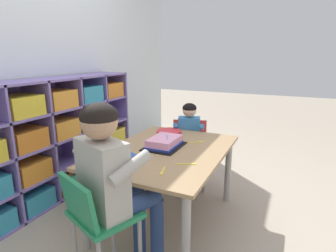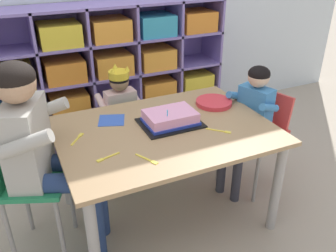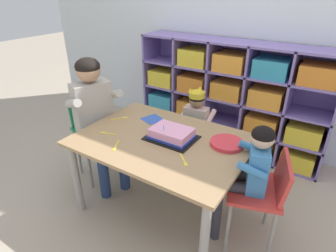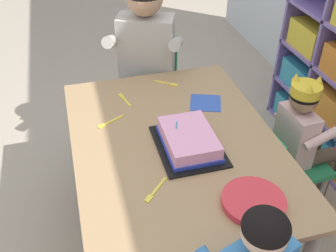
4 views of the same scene
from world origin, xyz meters
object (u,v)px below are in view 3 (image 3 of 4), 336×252
classroom_chair_blue (192,138)px  child_with_crown (198,118)px  fork_near_child_seat (107,133)px  fork_near_cake_tray (116,146)px  activity_table (162,149)px  adult_helper_seated (96,109)px  paper_plate_stack (227,143)px  birthday_cake_on_tray (172,134)px  fork_at_table_front_edge (184,160)px  classroom_chair_adult_side (94,128)px  classroom_chair_guest_side (262,189)px  guest_at_table_side (248,170)px  fork_beside_plate_stack (121,118)px

classroom_chair_blue → child_with_crown: size_ratio=0.72×
fork_near_child_seat → fork_near_cake_tray: bearing=-44.4°
activity_table → fork_near_child_seat: 0.42m
adult_helper_seated → paper_plate_stack: (1.07, 0.15, -0.05)m
adult_helper_seated → birthday_cake_on_tray: 0.71m
activity_table → birthday_cake_on_tray: 0.13m
fork_at_table_front_edge → fork_near_cake_tray: 0.48m
fork_at_table_front_edge → fork_near_child_seat: size_ratio=0.88×
classroom_chair_adult_side → adult_helper_seated: adult_helper_seated is taller
activity_table → classroom_chair_guest_side: bearing=6.2°
fork_at_table_front_edge → classroom_chair_adult_side: bearing=33.0°
birthday_cake_on_tray → fork_near_child_seat: (-0.43, -0.19, -0.03)m
child_with_crown → paper_plate_stack: (0.48, -0.51, 0.14)m
adult_helper_seated → fork_near_cake_tray: 0.53m
activity_table → birthday_cake_on_tray: (0.05, 0.04, 0.11)m
activity_table → classroom_chair_adult_side: bearing=175.7°
activity_table → fork_near_child_seat: size_ratio=9.39×
birthday_cake_on_tray → adult_helper_seated: bearing=-177.8°
classroom_chair_blue → fork_near_child_seat: (-0.32, -0.72, 0.28)m
guest_at_table_side → paper_plate_stack: size_ratio=3.82×
fork_near_child_seat → activity_table: bearing=7.0°
classroom_chair_blue → classroom_chair_guest_side: bearing=143.0°
activity_table → fork_near_cake_tray: fork_near_cake_tray is taller
classroom_chair_guest_side → paper_plate_stack: 0.36m
fork_near_child_seat → fork_beside_plate_stack: (-0.09, 0.25, 0.00)m
adult_helper_seated → fork_near_cake_tray: bearing=-99.3°
classroom_chair_adult_side → fork_near_cake_tray: classroom_chair_adult_side is taller
fork_at_table_front_edge → fork_beside_plate_stack: same height
activity_table → child_with_crown: (-0.06, 0.67, -0.05)m
classroom_chair_blue → guest_at_table_side: (0.66, -0.52, 0.22)m
child_with_crown → classroom_chair_guest_side: size_ratio=1.20×
child_with_crown → adult_helper_seated: adult_helper_seated is taller
activity_table → fork_at_table_front_edge: (0.26, -0.15, 0.08)m
classroom_chair_blue → child_with_crown: bearing=-90.4°
child_with_crown → guest_at_table_side: guest_at_table_side is taller
guest_at_table_side → fork_near_child_seat: 1.01m
adult_helper_seated → fork_beside_plate_stack: 0.21m
classroom_chair_guest_side → adult_helper_seated: bearing=-105.2°
classroom_chair_adult_side → fork_near_child_seat: classroom_chair_adult_side is taller
fork_near_child_seat → classroom_chair_guest_side: bearing=-3.0°
activity_table → adult_helper_seated: size_ratio=1.08×
activity_table → fork_at_table_front_edge: 0.31m
guest_at_table_side → fork_near_child_seat: bearing=-96.4°
activity_table → guest_at_table_side: guest_at_table_side is taller
birthday_cake_on_tray → fork_at_table_front_edge: birthday_cake_on_tray is taller
classroom_chair_adult_side → classroom_chair_guest_side: classroom_chair_adult_side is taller
fork_at_table_front_edge → birthday_cake_on_tray: bearing=1.9°
child_with_crown → activity_table: bearing=91.3°
birthday_cake_on_tray → fork_near_child_seat: bearing=-155.7°
activity_table → paper_plate_stack: size_ratio=5.19×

